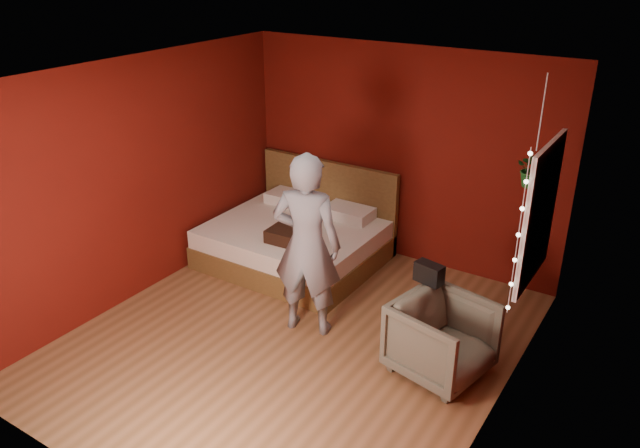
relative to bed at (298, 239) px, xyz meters
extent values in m
plane|color=brown|center=(0.95, -1.45, -0.28)|extent=(4.50, 4.50, 0.00)
cube|color=#550F08|center=(0.95, 0.81, 1.02)|extent=(4.00, 0.02, 2.60)
cube|color=#550F08|center=(0.95, -3.71, 1.02)|extent=(4.00, 0.02, 2.60)
cube|color=#550F08|center=(-1.06, -1.45, 1.02)|extent=(0.02, 4.50, 2.60)
cube|color=#550F08|center=(2.96, -1.45, 1.02)|extent=(0.02, 4.50, 2.60)
cube|color=silver|center=(0.95, -1.45, 2.33)|extent=(4.00, 4.50, 0.02)
cube|color=white|center=(2.92, -0.55, 1.22)|extent=(0.04, 0.97, 1.27)
cube|color=black|center=(2.90, -0.55, 1.22)|extent=(0.02, 0.85, 1.15)
cube|color=white|center=(2.90, -0.55, 1.22)|extent=(0.03, 0.05, 1.15)
cube|color=white|center=(2.90, -0.55, 1.22)|extent=(0.03, 0.85, 0.05)
cylinder|color=silver|center=(2.89, -1.08, 1.22)|extent=(0.01, 0.01, 1.45)
sphere|color=#FFF2CC|center=(2.89, -1.08, 0.54)|extent=(0.04, 0.04, 0.04)
sphere|color=#FFF2CC|center=(2.89, -1.08, 0.77)|extent=(0.04, 0.04, 0.04)
sphere|color=#FFF2CC|center=(2.89, -1.08, 0.99)|extent=(0.04, 0.04, 0.04)
sphere|color=#FFF2CC|center=(2.89, -1.08, 1.22)|extent=(0.04, 0.04, 0.04)
sphere|color=#FFF2CC|center=(2.89, -1.08, 1.44)|extent=(0.04, 0.04, 0.04)
sphere|color=#FFF2CC|center=(2.89, -1.08, 1.67)|extent=(0.04, 0.04, 0.04)
sphere|color=#FFF2CC|center=(2.89, -1.08, 1.89)|extent=(0.04, 0.04, 0.04)
cube|color=brown|center=(0.00, -0.09, -0.14)|extent=(1.97, 1.68, 0.28)
cube|color=white|center=(0.00, -0.09, 0.10)|extent=(1.93, 1.64, 0.22)
cube|color=brown|center=(0.00, 0.71, 0.26)|extent=(1.97, 0.08, 1.09)
cube|color=silver|center=(-0.44, 0.47, 0.28)|extent=(0.59, 0.37, 0.14)
cube|color=silver|center=(0.44, 0.47, 0.28)|extent=(0.59, 0.37, 0.14)
imported|color=slate|center=(0.94, -1.20, 0.66)|extent=(0.78, 0.62, 1.88)
imported|color=#5B5848|center=(2.37, -1.15, 0.08)|extent=(0.95, 0.93, 0.73)
cube|color=black|center=(2.09, -0.88, 0.54)|extent=(0.29, 0.19, 0.19)
cube|color=black|center=(0.19, -0.45, 0.29)|extent=(0.44, 0.44, 0.15)
cylinder|color=silver|center=(2.71, -0.10, 1.97)|extent=(0.01, 0.01, 0.70)
imported|color=#175017|center=(2.71, -0.10, 1.45)|extent=(0.39, 0.37, 0.34)
camera|label=1|loc=(3.98, -5.69, 3.33)|focal=35.00mm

